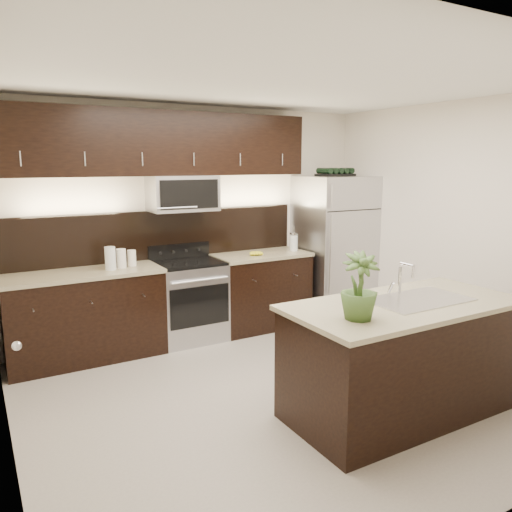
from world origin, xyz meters
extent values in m
plane|color=gray|center=(0.00, 0.00, 0.00)|extent=(4.50, 4.50, 0.00)
cube|color=silver|center=(0.00, 2.00, 1.35)|extent=(4.50, 0.02, 2.70)
cube|color=silver|center=(0.00, -2.00, 1.35)|extent=(4.50, 0.02, 2.70)
cube|color=silver|center=(2.25, 0.00, 1.35)|extent=(0.02, 4.00, 2.70)
cube|color=white|center=(0.00, 0.00, 2.70)|extent=(4.50, 4.00, 0.02)
cube|color=white|center=(-2.23, -0.80, 1.01)|extent=(0.04, 0.80, 2.02)
sphere|color=silver|center=(-2.20, -0.48, 1.00)|extent=(0.06, 0.06, 0.06)
cube|color=black|center=(-1.42, 1.69, 0.45)|extent=(1.57, 0.62, 0.90)
cube|color=black|center=(0.71, 1.69, 0.45)|extent=(1.16, 0.62, 0.90)
cube|color=#B2B2B7|center=(-0.25, 1.69, 0.45)|extent=(0.76, 0.62, 0.90)
cube|color=black|center=(-0.25, 1.69, 0.92)|extent=(0.76, 0.60, 0.03)
cube|color=beige|center=(-1.42, 1.69, 0.92)|extent=(1.59, 0.65, 0.04)
cube|color=beige|center=(0.71, 1.69, 0.92)|extent=(1.18, 0.65, 0.04)
cube|color=black|center=(-0.46, 1.99, 1.22)|extent=(3.49, 0.02, 0.56)
cube|color=#B2B2B7|center=(-0.25, 1.80, 1.70)|extent=(0.76, 0.40, 0.40)
cube|color=black|center=(-0.46, 1.83, 2.25)|extent=(3.49, 0.33, 0.70)
cube|color=black|center=(0.60, -0.79, 0.45)|extent=(1.90, 0.90, 0.90)
cube|color=beige|center=(0.60, -0.79, 0.92)|extent=(1.96, 0.96, 0.04)
cube|color=silver|center=(0.75, -0.79, 0.95)|extent=(0.84, 0.50, 0.01)
cylinder|color=silver|center=(0.75, -0.58, 1.06)|extent=(0.03, 0.03, 0.24)
cylinder|color=silver|center=(0.75, -0.65, 1.21)|extent=(0.02, 0.14, 0.02)
cylinder|color=silver|center=(0.75, -0.72, 1.16)|extent=(0.02, 0.02, 0.10)
cube|color=#B2B2B7|center=(1.80, 1.63, 0.94)|extent=(0.90, 0.81, 1.87)
cube|color=black|center=(1.80, 1.63, 1.89)|extent=(0.46, 0.29, 0.03)
cylinder|color=black|center=(1.62, 1.63, 1.94)|extent=(0.08, 0.26, 0.08)
cylinder|color=black|center=(1.71, 1.63, 1.94)|extent=(0.08, 0.26, 0.08)
cylinder|color=black|center=(1.80, 1.63, 1.94)|extent=(0.08, 0.26, 0.08)
cylinder|color=black|center=(1.89, 1.63, 1.94)|extent=(0.08, 0.26, 0.08)
cylinder|color=black|center=(1.98, 1.63, 1.94)|extent=(0.08, 0.26, 0.08)
imported|color=#345020|center=(-0.02, -0.94, 1.18)|extent=(0.34, 0.34, 0.48)
cylinder|color=silver|center=(-1.14, 1.64, 1.06)|extent=(0.11, 0.11, 0.24)
cylinder|color=white|center=(-1.01, 1.68, 1.04)|extent=(0.10, 0.10, 0.20)
cylinder|color=white|center=(-0.89, 1.73, 1.03)|extent=(0.09, 0.09, 0.17)
cylinder|color=silver|center=(1.17, 1.64, 1.04)|extent=(0.10, 0.10, 0.20)
cylinder|color=silver|center=(1.17, 1.64, 1.15)|extent=(0.11, 0.11, 0.02)
cylinder|color=silver|center=(1.17, 1.64, 1.20)|extent=(0.01, 0.01, 0.08)
ellipsoid|color=gold|center=(0.54, 1.61, 0.97)|extent=(0.20, 0.18, 0.05)
camera|label=1|loc=(-2.36, -3.54, 2.04)|focal=35.00mm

